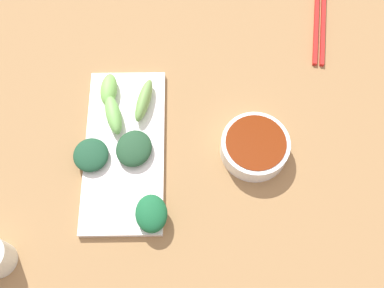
% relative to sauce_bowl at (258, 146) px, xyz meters
% --- Properties ---
extents(tabletop, '(2.10, 2.10, 0.02)m').
position_rel_sauce_bowl_xyz_m(tabletop, '(0.12, -0.03, -0.03)').
color(tabletop, '#977246').
rests_on(tabletop, ground).
extents(sauce_bowl, '(0.12, 0.12, 0.04)m').
position_rel_sauce_bowl_xyz_m(sauce_bowl, '(0.00, 0.00, 0.00)').
color(sauce_bowl, white).
rests_on(sauce_bowl, tabletop).
extents(serving_plate, '(0.14, 0.32, 0.01)m').
position_rel_sauce_bowl_xyz_m(serving_plate, '(0.23, -0.00, -0.02)').
color(serving_plate, white).
rests_on(serving_plate, tabletop).
extents(broccoli_stalk_0, '(0.04, 0.09, 0.03)m').
position_rel_sauce_bowl_xyz_m(broccoli_stalk_0, '(0.20, -0.09, 0.00)').
color(broccoli_stalk_0, '#6EA04E').
rests_on(broccoli_stalk_0, serving_plate).
extents(broccoli_stalk_1, '(0.03, 0.07, 0.03)m').
position_rel_sauce_bowl_xyz_m(broccoli_stalk_1, '(0.27, -0.12, 0.00)').
color(broccoli_stalk_1, '#74B953').
rests_on(broccoli_stalk_1, serving_plate).
extents(broccoli_leafy_2, '(0.08, 0.08, 0.02)m').
position_rel_sauce_bowl_xyz_m(broccoli_leafy_2, '(0.21, 0.00, 0.00)').
color(broccoli_leafy_2, '#20472A').
rests_on(broccoli_leafy_2, serving_plate).
extents(broccoli_leafy_3, '(0.06, 0.07, 0.03)m').
position_rel_sauce_bowl_xyz_m(broccoli_leafy_3, '(0.18, 0.12, 0.00)').
color(broccoli_leafy_3, '#185D33').
rests_on(broccoli_leafy_3, serving_plate).
extents(broccoli_stalk_4, '(0.05, 0.08, 0.03)m').
position_rel_sauce_bowl_xyz_m(broccoli_stalk_4, '(0.25, -0.06, 0.00)').
color(broccoli_stalk_4, '#73BA58').
rests_on(broccoli_stalk_4, serving_plate).
extents(broccoli_leafy_5, '(0.08, 0.08, 0.02)m').
position_rel_sauce_bowl_xyz_m(broccoli_leafy_5, '(0.29, 0.01, -0.00)').
color(broccoli_leafy_5, '#1B472D').
rests_on(broccoli_leafy_5, serving_plate).
extents(chopsticks, '(0.06, 0.23, 0.01)m').
position_rel_sauce_bowl_xyz_m(chopsticks, '(-0.16, -0.29, -0.02)').
color(chopsticks, red).
rests_on(chopsticks, tabletop).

